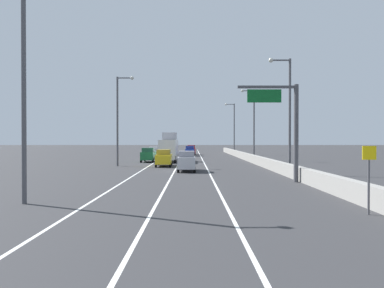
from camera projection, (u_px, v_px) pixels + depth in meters
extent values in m
plane|color=#2D2D30|center=(192.00, 159.00, 66.07)|extent=(320.00, 320.00, 0.00)
cube|color=silver|center=(155.00, 162.00, 57.05)|extent=(0.16, 130.00, 0.00)
cube|color=silver|center=(178.00, 162.00, 57.06)|extent=(0.16, 130.00, 0.00)
cube|color=silver|center=(202.00, 162.00, 57.07)|extent=(0.16, 130.00, 0.00)
cube|color=gray|center=(270.00, 164.00, 42.09)|extent=(0.60, 120.00, 1.10)
cylinder|color=#47474C|center=(295.00, 133.00, 29.71)|extent=(0.36, 0.36, 7.50)
cube|color=#47474C|center=(265.00, 87.00, 29.66)|extent=(4.50, 0.20, 0.20)
cube|color=#0C5923|center=(263.00, 96.00, 29.55)|extent=(2.60, 0.10, 1.00)
cylinder|color=#4C4C51|center=(367.00, 187.00, 16.86)|extent=(0.10, 0.10, 2.40)
cube|color=yellow|center=(368.00, 153.00, 16.80)|extent=(0.60, 0.04, 0.60)
cylinder|color=#4C4C51|center=(288.00, 116.00, 36.75)|extent=(0.24, 0.24, 10.94)
cube|color=#4C4C51|center=(279.00, 60.00, 36.69)|extent=(1.80, 0.12, 0.12)
sphere|color=beige|center=(270.00, 60.00, 36.68)|extent=(0.44, 0.44, 0.44)
cylinder|color=#4C4C51|center=(253.00, 125.00, 59.82)|extent=(0.24, 0.24, 10.94)
cube|color=#4C4C51|center=(247.00, 91.00, 59.76)|extent=(1.80, 0.12, 0.12)
sphere|color=beige|center=(241.00, 91.00, 59.75)|extent=(0.44, 0.44, 0.44)
cylinder|color=#4C4C51|center=(233.00, 129.00, 82.89)|extent=(0.24, 0.24, 10.94)
cube|color=#4C4C51|center=(229.00, 104.00, 82.82)|extent=(1.80, 0.12, 0.12)
sphere|color=beige|center=(224.00, 104.00, 82.82)|extent=(0.44, 0.44, 0.44)
cylinder|color=#4C4C51|center=(22.00, 96.00, 19.62)|extent=(0.24, 0.24, 10.94)
cylinder|color=#4C4C51|center=(116.00, 122.00, 47.30)|extent=(0.24, 0.24, 10.94)
cube|color=#4C4C51|center=(123.00, 78.00, 47.24)|extent=(1.80, 0.12, 0.12)
sphere|color=beige|center=(131.00, 78.00, 47.24)|extent=(0.44, 0.44, 0.44)
cube|color=white|center=(153.00, 154.00, 65.86)|extent=(2.03, 4.81, 1.07)
cube|color=#96969E|center=(153.00, 149.00, 65.37)|extent=(1.72, 2.19, 0.60)
cylinder|color=black|center=(149.00, 156.00, 67.76)|extent=(0.24, 0.69, 0.68)
cylinder|color=black|center=(159.00, 156.00, 67.82)|extent=(0.24, 0.69, 0.68)
cylinder|color=black|center=(147.00, 157.00, 63.91)|extent=(0.24, 0.69, 0.68)
cylinder|color=black|center=(157.00, 157.00, 63.97)|extent=(0.24, 0.69, 0.68)
cube|color=#196033|center=(147.00, 156.00, 56.05)|extent=(1.97, 4.36, 1.13)
cube|color=#1C4633|center=(147.00, 150.00, 55.61)|extent=(1.67, 1.99, 0.60)
cylinder|color=black|center=(143.00, 159.00, 57.78)|extent=(0.24, 0.69, 0.68)
cylinder|color=black|center=(155.00, 159.00, 57.73)|extent=(0.24, 0.69, 0.68)
cylinder|color=black|center=(140.00, 160.00, 54.39)|extent=(0.24, 0.69, 0.68)
cylinder|color=black|center=(151.00, 160.00, 54.34)|extent=(0.24, 0.69, 0.68)
cube|color=gold|center=(163.00, 159.00, 47.20)|extent=(1.88, 4.82, 1.11)
cube|color=olive|center=(162.00, 152.00, 46.71)|extent=(1.63, 2.18, 0.60)
cylinder|color=black|center=(157.00, 163.00, 49.14)|extent=(0.23, 0.68, 0.68)
cylinder|color=black|center=(170.00, 163.00, 49.17)|extent=(0.23, 0.68, 0.68)
cylinder|color=black|center=(155.00, 165.00, 45.25)|extent=(0.23, 0.68, 0.68)
cylinder|color=black|center=(169.00, 165.00, 45.27)|extent=(0.23, 0.68, 0.68)
cube|color=#B7B7BC|center=(185.00, 162.00, 39.85)|extent=(1.76, 4.65, 1.15)
cube|color=gray|center=(185.00, 154.00, 39.37)|extent=(1.55, 2.09, 0.60)
cylinder|color=black|center=(178.00, 167.00, 41.72)|extent=(0.22, 0.68, 0.68)
cylinder|color=black|center=(193.00, 167.00, 41.73)|extent=(0.22, 0.68, 0.68)
cylinder|color=black|center=(177.00, 169.00, 37.98)|extent=(0.22, 0.68, 0.68)
cylinder|color=black|center=(193.00, 169.00, 37.98)|extent=(0.22, 0.68, 0.68)
cube|color=#1E389E|center=(189.00, 152.00, 76.65)|extent=(1.89, 4.10, 1.06)
cube|color=navy|center=(189.00, 147.00, 76.23)|extent=(1.60, 1.87, 0.60)
cylinder|color=black|center=(185.00, 154.00, 78.25)|extent=(0.24, 0.69, 0.68)
cylinder|color=black|center=(193.00, 154.00, 78.20)|extent=(0.24, 0.69, 0.68)
cylinder|color=black|center=(184.00, 155.00, 75.11)|extent=(0.24, 0.69, 0.68)
cylinder|color=black|center=(192.00, 155.00, 75.06)|extent=(0.24, 0.69, 0.68)
cube|color=red|center=(190.00, 150.00, 82.78)|extent=(1.85, 4.25, 1.13)
cube|color=maroon|center=(190.00, 146.00, 82.35)|extent=(1.58, 1.93, 0.60)
cylinder|color=black|center=(186.00, 153.00, 84.41)|extent=(0.24, 0.69, 0.68)
cylinder|color=black|center=(193.00, 153.00, 84.47)|extent=(0.24, 0.69, 0.68)
cylinder|color=black|center=(186.00, 153.00, 81.12)|extent=(0.24, 0.69, 0.68)
cylinder|color=black|center=(194.00, 153.00, 81.17)|extent=(0.24, 0.69, 0.68)
cube|color=silver|center=(167.00, 149.00, 56.50)|extent=(2.52, 7.55, 2.71)
cube|color=gray|center=(168.00, 136.00, 58.13)|extent=(2.14, 1.69, 1.10)
cylinder|color=black|center=(162.00, 157.00, 59.59)|extent=(0.24, 1.00, 1.00)
cylinder|color=black|center=(176.00, 157.00, 59.56)|extent=(0.24, 1.00, 1.00)
cylinder|color=black|center=(158.00, 159.00, 53.48)|extent=(0.24, 1.00, 1.00)
cylinder|color=black|center=(174.00, 160.00, 53.45)|extent=(0.24, 1.00, 1.00)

